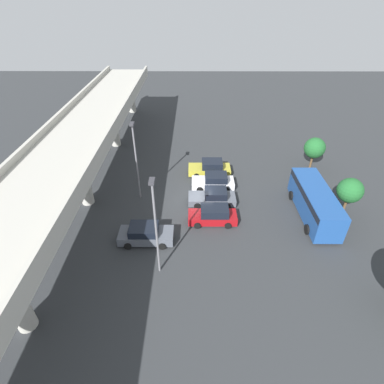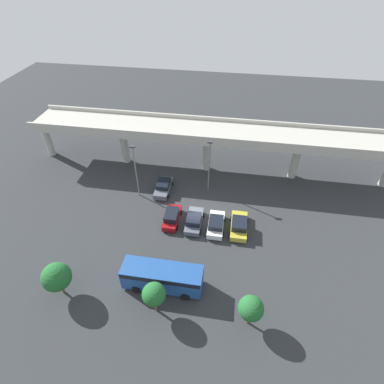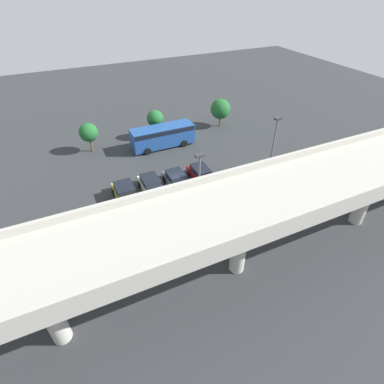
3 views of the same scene
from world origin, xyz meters
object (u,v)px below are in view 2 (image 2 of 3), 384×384
at_px(parked_car_0, 163,187).
at_px(parked_car_2, 194,221).
at_px(tree_front_left, 56,277).
at_px(tree_front_centre, 154,294).
at_px(parked_car_1, 172,217).
at_px(lamp_post_mid_lot, 135,168).
at_px(parked_car_3, 216,224).
at_px(shuttle_bus, 162,276).
at_px(lamp_post_near_aisle, 209,163).
at_px(parked_car_4, 239,225).
at_px(tree_front_right, 251,308).

height_order(parked_car_0, parked_car_2, parked_car_0).
relative_size(tree_front_left, tree_front_centre, 1.04).
relative_size(parked_car_0, parked_car_1, 1.04).
bearing_deg(lamp_post_mid_lot, parked_car_3, -22.40).
bearing_deg(shuttle_bus, parked_car_1, -83.71).
height_order(parked_car_2, parked_car_3, parked_car_3).
relative_size(parked_car_3, lamp_post_near_aisle, 0.56).
distance_m(parked_car_4, shuttle_bus, 11.89).
bearing_deg(parked_car_2, tree_front_centre, 171.00).
bearing_deg(parked_car_2, parked_car_4, -89.76).
xyz_separation_m(parked_car_4, tree_front_right, (1.34, -11.86, 1.88)).
height_order(parked_car_4, tree_front_right, tree_front_right).
bearing_deg(parked_car_1, tree_front_left, 142.70).
xyz_separation_m(tree_front_left, tree_front_centre, (9.91, -0.39, 0.15)).
bearing_deg(shuttle_bus, parked_car_2, -101.39).
bearing_deg(parked_car_2, lamp_post_near_aisle, -7.35).
relative_size(parked_car_3, shuttle_bus, 0.54).
xyz_separation_m(shuttle_bus, tree_front_left, (-9.96, -2.42, 1.02)).
bearing_deg(lamp_post_mid_lot, parked_car_0, 24.15).
distance_m(lamp_post_near_aisle, tree_front_right, 20.18).
relative_size(parked_car_2, tree_front_right, 1.20).
relative_size(lamp_post_mid_lot, tree_front_centre, 2.04).
distance_m(parked_car_0, lamp_post_mid_lot, 5.32).
relative_size(parked_car_3, lamp_post_mid_lot, 0.55).
height_order(tree_front_centre, tree_front_right, tree_front_centre).
relative_size(parked_car_3, tree_front_centre, 1.12).
relative_size(parked_car_3, parked_car_4, 0.94).
bearing_deg(parked_car_4, tree_front_centre, 147.84).
distance_m(parked_car_0, parked_car_4, 12.47).
height_order(parked_car_0, parked_car_3, parked_car_3).
distance_m(parked_car_0, parked_car_3, 10.20).
distance_m(parked_car_3, tree_front_right, 12.49).
distance_m(parked_car_2, tree_front_left, 16.65).
height_order(parked_car_2, tree_front_centre, tree_front_centre).
bearing_deg(lamp_post_near_aisle, lamp_post_mid_lot, -163.36).
xyz_separation_m(parked_car_0, lamp_post_mid_lot, (-3.20, -1.43, 3.99)).
distance_m(tree_front_left, tree_front_centre, 9.92).
distance_m(parked_car_0, lamp_post_near_aisle, 7.56).
xyz_separation_m(parked_car_2, lamp_post_near_aisle, (0.94, 7.30, 3.95)).
distance_m(parked_car_3, tree_front_left, 18.60).
bearing_deg(tree_front_right, parked_car_2, 120.54).
distance_m(tree_front_centre, tree_front_right, 8.89).
distance_m(parked_car_2, parked_car_3, 2.81).
bearing_deg(lamp_post_near_aisle, tree_front_right, -72.48).
bearing_deg(lamp_post_mid_lot, tree_front_centre, -67.93).
height_order(parked_car_1, parked_car_4, parked_car_4).
height_order(parked_car_0, tree_front_centre, tree_front_centre).
relative_size(parked_car_4, tree_front_centre, 1.19).
xyz_separation_m(parked_car_2, tree_front_left, (-11.80, -11.58, 1.96)).
bearing_deg(tree_front_right, parked_car_3, 109.80).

